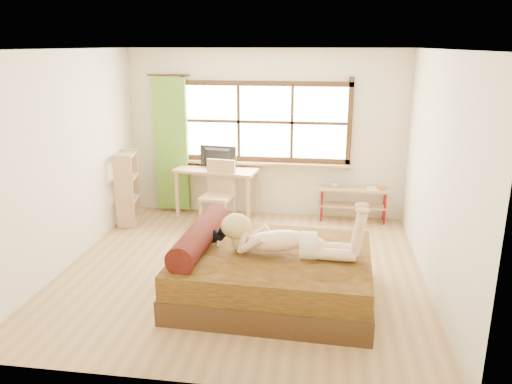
% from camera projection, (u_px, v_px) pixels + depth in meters
% --- Properties ---
extents(floor, '(4.50, 4.50, 0.00)m').
position_uv_depth(floor, '(243.00, 269.00, 6.35)').
color(floor, '#9E754C').
rests_on(floor, ground).
extents(ceiling, '(4.50, 4.50, 0.00)m').
position_uv_depth(ceiling, '(241.00, 49.00, 5.58)').
color(ceiling, white).
rests_on(ceiling, wall_back).
extents(wall_back, '(4.50, 0.00, 4.50)m').
position_uv_depth(wall_back, '(265.00, 134.00, 8.10)').
color(wall_back, silver).
rests_on(wall_back, floor).
extents(wall_front, '(4.50, 0.00, 4.50)m').
position_uv_depth(wall_front, '(192.00, 235.00, 3.83)').
color(wall_front, silver).
rests_on(wall_front, floor).
extents(wall_left, '(0.00, 4.50, 4.50)m').
position_uv_depth(wall_left, '(66.00, 160.00, 6.27)').
color(wall_left, silver).
rests_on(wall_left, floor).
extents(wall_right, '(0.00, 4.50, 4.50)m').
position_uv_depth(wall_right, '(437.00, 173.00, 5.65)').
color(wall_right, silver).
rests_on(wall_right, floor).
extents(window, '(2.80, 0.16, 1.46)m').
position_uv_depth(window, '(265.00, 125.00, 8.02)').
color(window, '#FFEDBF').
rests_on(window, wall_back).
extents(curtain, '(0.55, 0.10, 2.20)m').
position_uv_depth(curtain, '(172.00, 145.00, 8.25)').
color(curtain, '#437E22').
rests_on(curtain, wall_back).
extents(bed, '(2.23, 1.82, 0.82)m').
position_uv_depth(bed, '(269.00, 272.00, 5.61)').
color(bed, '#321C0F').
rests_on(bed, floor).
extents(woman, '(1.53, 0.49, 0.65)m').
position_uv_depth(woman, '(287.00, 227.00, 5.37)').
color(woman, beige).
rests_on(woman, bed).
extents(kitten, '(0.33, 0.14, 0.26)m').
position_uv_depth(kitten, '(212.00, 234.00, 5.69)').
color(kitten, black).
rests_on(kitten, bed).
extents(desk, '(1.39, 0.78, 0.82)m').
position_uv_depth(desk, '(217.00, 175.00, 8.10)').
color(desk, tan).
rests_on(desk, floor).
extents(monitor, '(0.62, 0.16, 0.35)m').
position_uv_depth(monitor, '(217.00, 157.00, 8.06)').
color(monitor, black).
rests_on(monitor, desk).
extents(chair, '(0.52, 0.52, 1.03)m').
position_uv_depth(chair, '(219.00, 190.00, 7.78)').
color(chair, tan).
rests_on(chair, floor).
extents(pipe_shelf, '(1.09, 0.30, 0.61)m').
position_uv_depth(pipe_shelf, '(354.00, 197.00, 8.00)').
color(pipe_shelf, tan).
rests_on(pipe_shelf, floor).
extents(cup, '(0.12, 0.12, 0.09)m').
position_uv_depth(cup, '(335.00, 185.00, 7.99)').
color(cup, gray).
rests_on(cup, pipe_shelf).
extents(book, '(0.19, 0.25, 0.02)m').
position_uv_depth(book, '(367.00, 188.00, 7.93)').
color(book, gray).
rests_on(book, pipe_shelf).
extents(bookshelf, '(0.37, 0.54, 1.14)m').
position_uv_depth(bookshelf, '(127.00, 188.00, 7.83)').
color(bookshelf, tan).
rests_on(bookshelf, floor).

